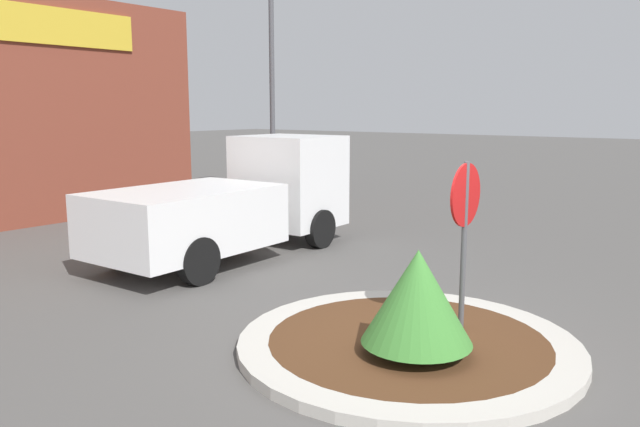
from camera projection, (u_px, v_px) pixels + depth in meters
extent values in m
plane|color=#514F4C|center=(407.00, 349.00, 7.52)|extent=(120.00, 120.00, 0.00)
cylinder|color=#BCB7AD|center=(408.00, 344.00, 7.51)|extent=(4.09, 4.09, 0.13)
cylinder|color=#4C2D19|center=(408.00, 344.00, 7.51)|extent=(3.36, 3.36, 0.13)
cylinder|color=#4C4C51|center=(464.00, 252.00, 7.69)|extent=(0.07, 0.07, 2.24)
cylinder|color=#B71414|center=(466.00, 195.00, 7.57)|extent=(0.78, 0.03, 0.78)
cylinder|color=brown|center=(416.00, 348.00, 7.02)|extent=(0.08, 0.08, 0.14)
cone|color=#3D7F33|center=(417.00, 296.00, 6.92)|extent=(1.25, 1.25, 1.07)
cube|color=white|center=(289.00, 181.00, 13.49)|extent=(1.84, 2.04, 1.93)
cube|color=white|center=(185.00, 219.00, 11.17)|extent=(3.39, 2.21, 1.10)
cube|color=black|center=(306.00, 163.00, 13.93)|extent=(0.11, 1.77, 0.68)
cylinder|color=black|center=(251.00, 219.00, 14.06)|extent=(0.81, 0.26, 0.80)
cylinder|color=black|center=(320.00, 229.00, 12.96)|extent=(0.81, 0.26, 0.80)
cylinder|color=black|center=(125.00, 246.00, 11.32)|extent=(0.81, 0.26, 0.80)
cylinder|color=black|center=(198.00, 261.00, 10.22)|extent=(0.81, 0.26, 0.80)
cylinder|color=#4C4C51|center=(272.00, 92.00, 19.81)|extent=(0.16, 0.16, 6.79)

